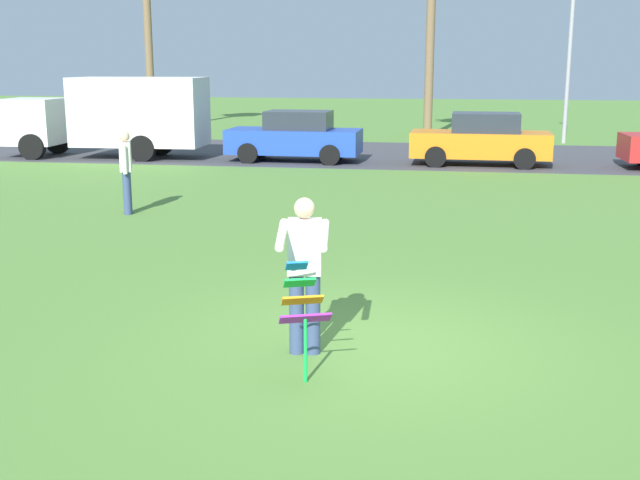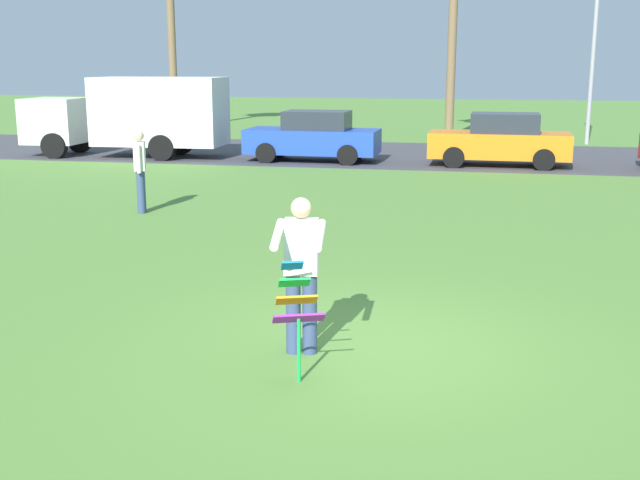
{
  "view_description": "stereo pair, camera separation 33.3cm",
  "coord_description": "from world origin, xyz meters",
  "px_view_note": "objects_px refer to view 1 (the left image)",
  "views": [
    {
      "loc": [
        0.8,
        -8.43,
        3.13
      ],
      "look_at": [
        -0.72,
        0.63,
        1.05
      ],
      "focal_mm": 44.35,
      "sensor_mm": 36.0,
      "label": 1
    },
    {
      "loc": [
        1.12,
        -8.36,
        3.13
      ],
      "look_at": [
        -0.72,
        0.63,
        1.05
      ],
      "focal_mm": 44.35,
      "sensor_mm": 36.0,
      "label": 2
    }
  ],
  "objects_px": {
    "person_kite_flyer": "(304,270)",
    "parked_truck_white_box": "(116,115)",
    "parked_car_blue": "(295,137)",
    "person_walker_near": "(126,170)",
    "streetlight_pole": "(570,38)",
    "parked_car_orange": "(481,140)",
    "kite_held": "(302,304)"
  },
  "relations": [
    {
      "from": "parked_car_blue",
      "to": "person_walker_near",
      "type": "distance_m",
      "value": 9.47
    },
    {
      "from": "parked_car_blue",
      "to": "kite_held",
      "type": "bearing_deg",
      "value": -78.47
    },
    {
      "from": "streetlight_pole",
      "to": "person_kite_flyer",
      "type": "bearing_deg",
      "value": -103.46
    },
    {
      "from": "person_kite_flyer",
      "to": "parked_car_blue",
      "type": "bearing_deg",
      "value": 101.63
    },
    {
      "from": "kite_held",
      "to": "streetlight_pole",
      "type": "relative_size",
      "value": 0.16
    },
    {
      "from": "parked_car_blue",
      "to": "parked_car_orange",
      "type": "bearing_deg",
      "value": 0.0
    },
    {
      "from": "parked_car_orange",
      "to": "streetlight_pole",
      "type": "xyz_separation_m",
      "value": [
        3.41,
        7.48,
        3.22
      ]
    },
    {
      "from": "parked_truck_white_box",
      "to": "person_kite_flyer",
      "type": "bearing_deg",
      "value": -60.51
    },
    {
      "from": "parked_truck_white_box",
      "to": "parked_car_blue",
      "type": "distance_m",
      "value": 6.04
    },
    {
      "from": "parked_car_orange",
      "to": "parked_car_blue",
      "type": "bearing_deg",
      "value": -180.0
    },
    {
      "from": "parked_car_blue",
      "to": "person_kite_flyer",
      "type": "bearing_deg",
      "value": -78.37
    },
    {
      "from": "person_kite_flyer",
      "to": "kite_held",
      "type": "xyz_separation_m",
      "value": [
        0.09,
        -0.62,
        -0.19
      ]
    },
    {
      "from": "kite_held",
      "to": "parked_car_blue",
      "type": "distance_m",
      "value": 17.67
    },
    {
      "from": "streetlight_pole",
      "to": "person_walker_near",
      "type": "xyz_separation_m",
      "value": [
        -10.95,
        -16.8,
        -3.06
      ]
    },
    {
      "from": "parked_truck_white_box",
      "to": "kite_held",
      "type": "bearing_deg",
      "value": -61.15
    },
    {
      "from": "kite_held",
      "to": "person_walker_near",
      "type": "distance_m",
      "value": 9.57
    },
    {
      "from": "kite_held",
      "to": "person_walker_near",
      "type": "xyz_separation_m",
      "value": [
        -5.25,
        8.0,
        0.17
      ]
    },
    {
      "from": "kite_held",
      "to": "streetlight_pole",
      "type": "distance_m",
      "value": 25.65
    },
    {
      "from": "parked_car_orange",
      "to": "person_walker_near",
      "type": "xyz_separation_m",
      "value": [
        -7.53,
        -9.31,
        0.16
      ]
    },
    {
      "from": "parked_truck_white_box",
      "to": "streetlight_pole",
      "type": "height_order",
      "value": "streetlight_pole"
    },
    {
      "from": "person_kite_flyer",
      "to": "parked_truck_white_box",
      "type": "relative_size",
      "value": 0.26
    },
    {
      "from": "parked_car_orange",
      "to": "streetlight_pole",
      "type": "bearing_deg",
      "value": 65.48
    },
    {
      "from": "person_kite_flyer",
      "to": "parked_truck_white_box",
      "type": "height_order",
      "value": "parked_truck_white_box"
    },
    {
      "from": "parked_car_orange",
      "to": "person_kite_flyer",
      "type": "bearing_deg",
      "value": -98.09
    },
    {
      "from": "parked_car_blue",
      "to": "person_walker_near",
      "type": "bearing_deg",
      "value": -100.48
    },
    {
      "from": "kite_held",
      "to": "person_walker_near",
      "type": "bearing_deg",
      "value": 123.29
    },
    {
      "from": "parked_car_blue",
      "to": "streetlight_pole",
      "type": "height_order",
      "value": "streetlight_pole"
    },
    {
      "from": "parked_truck_white_box",
      "to": "parked_car_orange",
      "type": "height_order",
      "value": "parked_truck_white_box"
    },
    {
      "from": "person_kite_flyer",
      "to": "streetlight_pole",
      "type": "relative_size",
      "value": 0.25
    },
    {
      "from": "person_kite_flyer",
      "to": "person_walker_near",
      "type": "distance_m",
      "value": 9.01
    },
    {
      "from": "kite_held",
      "to": "streetlight_pole",
      "type": "bearing_deg",
      "value": 77.07
    },
    {
      "from": "person_kite_flyer",
      "to": "parked_car_orange",
      "type": "height_order",
      "value": "person_kite_flyer"
    }
  ]
}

